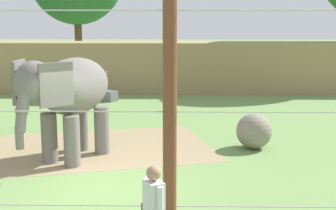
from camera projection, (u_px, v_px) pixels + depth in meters
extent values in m
plane|color=#6B8E4C|center=(96.00, 185.00, 11.29)|extent=(120.00, 120.00, 0.00)
cube|color=#937F5B|center=(103.00, 148.00, 14.42)|extent=(6.97, 5.77, 0.01)
cube|color=#997F56|center=(140.00, 67.00, 24.28)|extent=(36.00, 1.80, 2.41)
cylinder|color=slate|center=(72.00, 141.00, 12.58)|extent=(0.41, 0.41, 1.30)
cylinder|color=slate|center=(49.00, 138.00, 12.90)|extent=(0.41, 0.41, 1.30)
cylinder|color=slate|center=(102.00, 130.00, 13.75)|extent=(0.41, 0.41, 1.30)
cylinder|color=slate|center=(81.00, 127.00, 14.07)|extent=(0.41, 0.41, 1.30)
ellipsoid|color=slate|center=(75.00, 86.00, 13.09)|extent=(2.22, 2.75, 1.49)
ellipsoid|color=slate|center=(35.00, 84.00, 11.71)|extent=(1.32, 1.27, 1.08)
cube|color=slate|center=(56.00, 85.00, 11.54)|extent=(0.71, 0.60, 1.02)
cube|color=slate|center=(19.00, 82.00, 12.04)|extent=(0.10, 0.84, 1.02)
cylinder|color=slate|center=(23.00, 102.00, 11.43)|extent=(0.47, 0.54, 0.58)
cylinder|color=slate|center=(21.00, 121.00, 11.41)|extent=(0.36, 0.40, 0.55)
cylinder|color=slate|center=(19.00, 138.00, 11.41)|extent=(0.25, 0.25, 0.51)
cylinder|color=slate|center=(104.00, 83.00, 14.29)|extent=(0.21, 0.30, 0.74)
sphere|color=gray|center=(254.00, 131.00, 14.25)|extent=(1.02, 1.02, 1.02)
cylinder|color=brown|center=(170.00, 129.00, 7.95)|extent=(0.22, 0.22, 4.04)
cylinder|color=#B7B7BC|center=(66.00, 205.00, 8.22)|extent=(12.56, 0.02, 0.02)
cylinder|color=#B7B7BC|center=(62.00, 111.00, 7.94)|extent=(12.56, 0.02, 0.02)
cylinder|color=#B7B7BC|center=(58.00, 10.00, 7.65)|extent=(12.56, 0.02, 0.02)
cube|color=silver|center=(154.00, 199.00, 7.31)|extent=(0.35, 0.42, 0.56)
sphere|color=#A87A5B|center=(154.00, 173.00, 7.24)|extent=(0.22, 0.22, 0.22)
cylinder|color=silver|center=(160.00, 205.00, 7.10)|extent=(0.12, 0.12, 0.54)
cylinder|color=silver|center=(148.00, 194.00, 7.53)|extent=(0.12, 0.12, 0.54)
cube|color=black|center=(142.00, 208.00, 7.55)|extent=(0.04, 0.07, 0.14)
cube|color=slate|center=(103.00, 95.00, 22.13)|extent=(1.44, 1.20, 0.44)
cylinder|color=brown|center=(79.00, 46.00, 30.22)|extent=(0.44, 0.44, 3.64)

